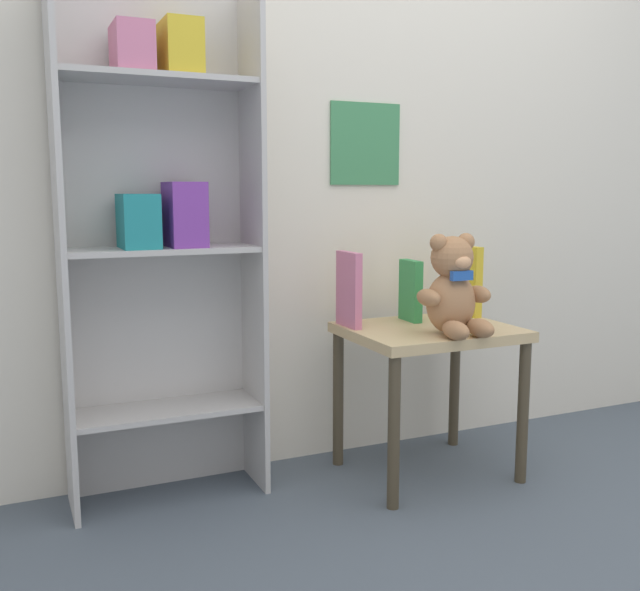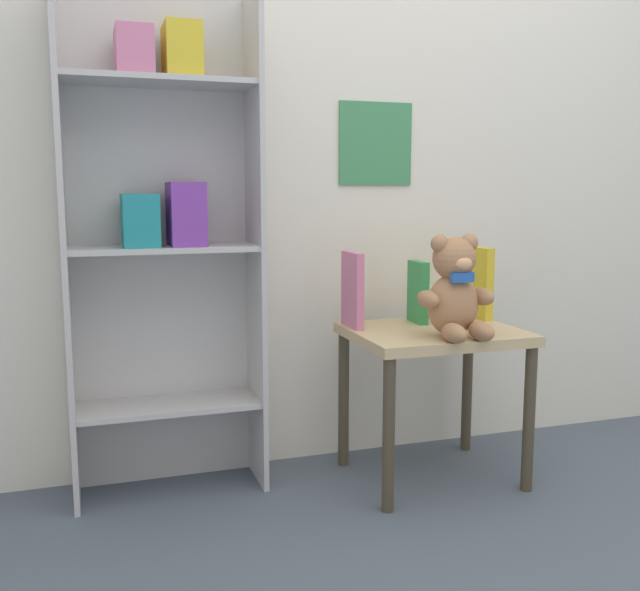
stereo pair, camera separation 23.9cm
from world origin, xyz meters
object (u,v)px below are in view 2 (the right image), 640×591
object	(u,v)px
bookshelf_side	(162,222)
book_standing_pink	(352,290)
display_table	(433,353)
book_standing_green	(418,292)
teddy_bear	(455,291)
book_standing_yellow	(481,283)

from	to	relation	value
bookshelf_side	book_standing_pink	size ratio (longest dim) A/B	6.26
display_table	bookshelf_side	bearing A→B (deg)	166.09
book_standing_green	display_table	bearing A→B (deg)	-87.58
teddy_bear	book_standing_pink	bearing A→B (deg)	135.36
teddy_bear	book_standing_green	bearing A→B (deg)	90.53
bookshelf_side	book_standing_yellow	distance (m)	1.19
teddy_bear	book_standing_yellow	bearing A→B (deg)	45.94
display_table	book_standing_pink	world-z (taller)	book_standing_pink
display_table	book_standing_green	size ratio (longest dim) A/B	2.56
book_standing_pink	bookshelf_side	bearing A→B (deg)	170.10
teddy_bear	book_standing_green	distance (m)	0.27
book_standing_pink	book_standing_green	size ratio (longest dim) A/B	1.18
display_table	book_standing_pink	size ratio (longest dim) A/B	2.17
book_standing_pink	display_table	bearing A→B (deg)	-26.37
teddy_bear	display_table	bearing A→B (deg)	91.04
bookshelf_side	book_standing_yellow	size ratio (longest dim) A/B	6.19
book_standing_green	book_standing_yellow	world-z (taller)	book_standing_yellow
bookshelf_side	display_table	size ratio (longest dim) A/B	2.88
teddy_bear	book_standing_yellow	distance (m)	0.37
book_standing_pink	teddy_bear	bearing A→B (deg)	-45.67
book_standing_pink	book_standing_yellow	xyz separation A→B (m)	(0.52, 0.01, 0.00)
display_table	book_standing_green	distance (m)	0.24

